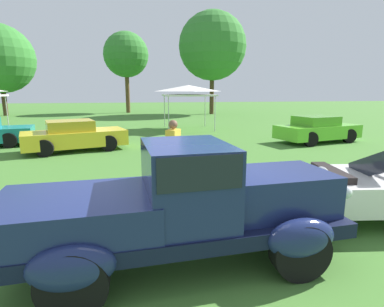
# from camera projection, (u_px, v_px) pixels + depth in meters

# --- Properties ---
(ground_plane) EXTENTS (120.00, 120.00, 0.00)m
(ground_plane) POSITION_uv_depth(u_px,v_px,m) (186.00, 250.00, 4.65)
(ground_plane) COLOR #42752D
(feature_pickup_truck) EXTENTS (4.69, 2.06, 1.70)m
(feature_pickup_truck) POSITION_uv_depth(u_px,v_px,m) (181.00, 204.00, 4.13)
(feature_pickup_truck) COLOR black
(feature_pickup_truck) RESTS_ON ground_plane
(neighbor_convertible) EXTENTS (4.64, 2.28, 1.40)m
(neighbor_convertible) POSITION_uv_depth(u_px,v_px,m) (359.00, 188.00, 5.76)
(neighbor_convertible) COLOR silver
(neighbor_convertible) RESTS_ON ground_plane
(show_car_yellow) EXTENTS (4.22, 2.80, 1.22)m
(show_car_yellow) POSITION_uv_depth(u_px,v_px,m) (74.00, 136.00, 12.24)
(show_car_yellow) COLOR yellow
(show_car_yellow) RESTS_ON ground_plane
(show_car_lime) EXTENTS (4.22, 2.58, 1.22)m
(show_car_lime) POSITION_uv_depth(u_px,v_px,m) (318.00, 129.00, 14.29)
(show_car_lime) COLOR #60C62D
(show_car_lime) RESTS_ON ground_plane
(spectator_by_row) EXTENTS (0.41, 0.47, 1.69)m
(spectator_by_row) POSITION_uv_depth(u_px,v_px,m) (173.00, 152.00, 7.45)
(spectator_by_row) COLOR #283351
(spectator_by_row) RESTS_ON ground_plane
(canopy_tent_center_field) EXTENTS (3.03, 3.03, 2.71)m
(canopy_tent_center_field) POSITION_uv_depth(u_px,v_px,m) (188.00, 90.00, 18.72)
(canopy_tent_center_field) COLOR #B7B7BC
(canopy_tent_center_field) RESTS_ON ground_plane
(treeline_mid_left) EXTENTS (4.75, 4.75, 8.51)m
(treeline_mid_left) POSITION_uv_depth(u_px,v_px,m) (126.00, 55.00, 32.48)
(treeline_mid_left) COLOR brown
(treeline_mid_left) RESTS_ON ground_plane
(treeline_center) EXTENTS (6.74, 6.74, 10.11)m
(treeline_center) POSITION_uv_depth(u_px,v_px,m) (212.00, 46.00, 30.45)
(treeline_center) COLOR #47331E
(treeline_center) RESTS_ON ground_plane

